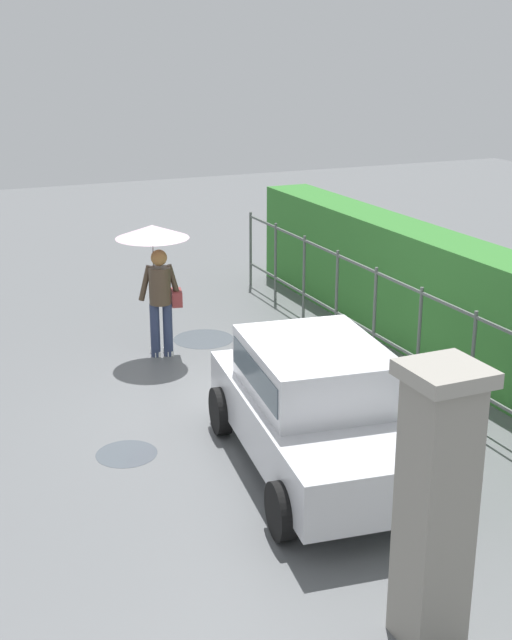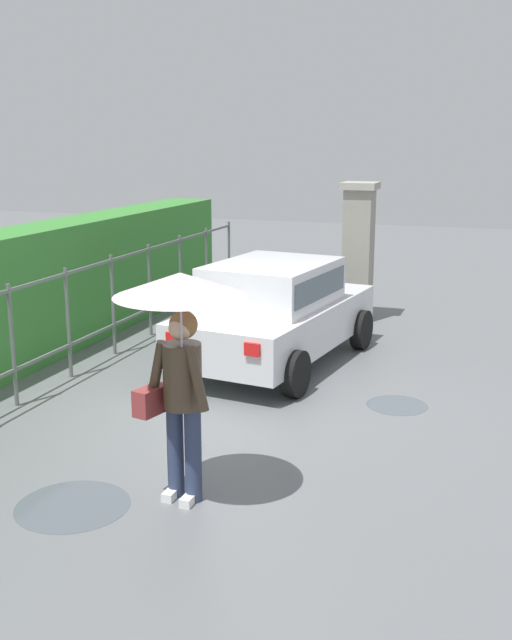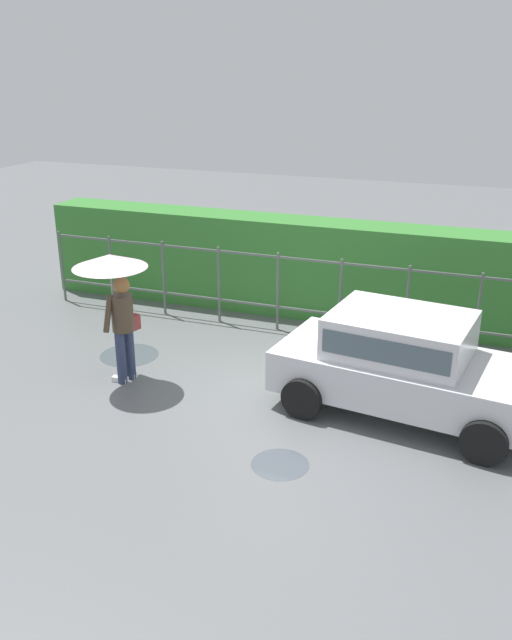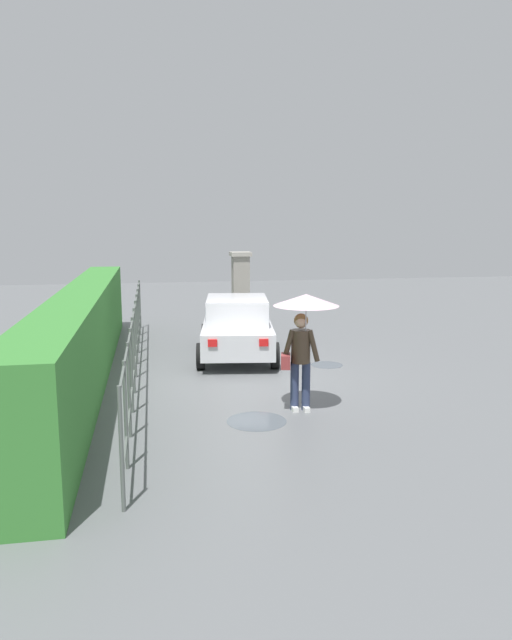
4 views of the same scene
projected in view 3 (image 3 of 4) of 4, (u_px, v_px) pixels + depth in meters
ground_plane at (290, 392)px, 10.39m from camera, size 40.00×40.00×0.00m
car at (404, 361)px, 9.53m from camera, size 3.90×2.25×1.48m
pedestrian at (115, 284)px, 10.20m from camera, size 1.13×1.13×2.08m
fence_section at (340, 295)px, 12.14m from camera, size 11.97×0.05×1.50m
hedge_row at (353, 273)px, 13.00m from camera, size 12.92×0.90×1.90m
puddle_near at (280, 464)px, 8.52m from camera, size 0.74×0.74×0.00m
puddle_far at (129, 355)px, 11.69m from camera, size 1.01×1.01×0.00m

